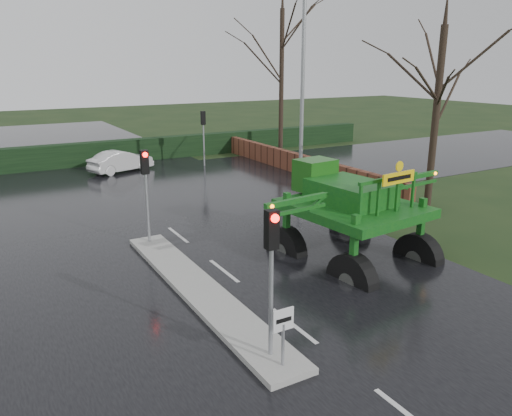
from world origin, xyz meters
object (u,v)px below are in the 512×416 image
white_sedan (122,172)px  street_light_right (298,72)px  traffic_signal_mid (145,176)px  traffic_signal_near (272,253)px  traffic_signal_far (203,126)px  keep_left_sign (283,328)px  crop_sprayer (351,214)px

white_sedan → street_light_right: bearing=-161.7°
traffic_signal_mid → street_light_right: size_ratio=0.35×
street_light_right → white_sedan: 12.71m
traffic_signal_near → white_sedan: 22.18m
traffic_signal_far → traffic_signal_near: bearing=69.6°
traffic_signal_near → traffic_signal_far: 22.42m
keep_left_sign → traffic_signal_far: 22.93m
crop_sprayer → white_sedan: bearing=89.2°
crop_sprayer → white_sedan: size_ratio=2.01×
traffic_signal_mid → traffic_signal_far: bearing=58.1°
street_light_right → white_sedan: bearing=127.8°
keep_left_sign → street_light_right: size_ratio=0.14×
traffic_signal_mid → white_sedan: 13.87m
keep_left_sign → traffic_signal_far: bearing=70.1°
white_sedan → traffic_signal_near: bearing=153.7°
traffic_signal_near → traffic_signal_far: same height
street_light_right → crop_sprayer: (-5.14, -10.43, -3.87)m
street_light_right → crop_sprayer: bearing=-116.3°
traffic_signal_far → crop_sprayer: crop_sprayer is taller
keep_left_sign → street_light_right: 17.23m
keep_left_sign → crop_sprayer: bearing=35.2°
traffic_signal_mid → white_sedan: size_ratio=0.89×
traffic_signal_mid → traffic_signal_near: bearing=-90.0°
keep_left_sign → traffic_signal_mid: traffic_signal_mid is taller
crop_sprayer → white_sedan: (-1.72, 19.29, -2.12)m
traffic_signal_near → street_light_right: street_light_right is taller
traffic_signal_far → traffic_signal_mid: bearing=58.1°
traffic_signal_mid → crop_sprayer: bearing=-53.7°
keep_left_sign → white_sedan: keep_left_sign is taller
traffic_signal_near → traffic_signal_mid: (0.00, 8.50, 0.00)m
traffic_signal_far → crop_sprayer: bearing=79.4°
traffic_signal_mid → traffic_signal_far: 14.75m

